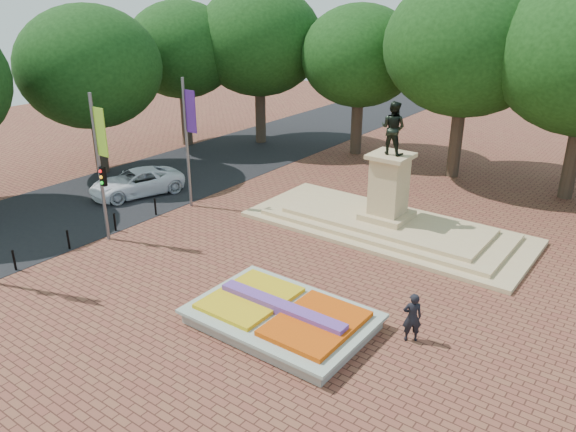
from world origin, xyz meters
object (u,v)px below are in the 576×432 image
(flower_bed, at_px, (282,317))
(pedestrian, at_px, (412,317))
(monument, at_px, (387,213))
(van, at_px, (136,182))

(flower_bed, relative_size, pedestrian, 3.47)
(flower_bed, relative_size, monument, 0.45)
(van, xyz_separation_m, pedestrian, (19.13, -4.00, 0.16))
(van, bearing_deg, flower_bed, -2.01)
(flower_bed, bearing_deg, van, 158.52)
(pedestrian, bearing_deg, van, -48.43)
(monument, distance_m, van, 14.61)
(flower_bed, xyz_separation_m, monument, (-1.03, 10.00, 0.50))
(pedestrian, bearing_deg, flower_bed, -11.29)
(monument, xyz_separation_m, van, (-14.03, -4.07, -0.14))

